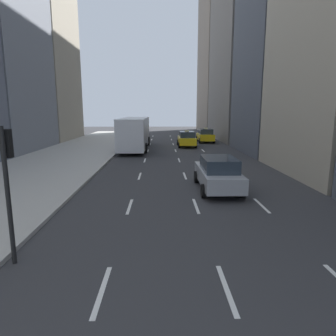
{
  "coord_description": "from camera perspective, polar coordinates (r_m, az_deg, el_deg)",
  "views": [
    {
      "loc": [
        1.14,
        1.9,
        3.95
      ],
      "look_at": [
        1.43,
        14.67,
        1.52
      ],
      "focal_mm": 32.0,
      "sensor_mm": 36.0,
      "label": 1
    }
  ],
  "objects": [
    {
      "name": "taxi_second",
      "position": [
        33.76,
        3.57,
        5.55
      ],
      "size": [
        2.02,
        4.4,
        1.87
      ],
      "color": "yellow",
      "rests_on": "ground"
    },
    {
      "name": "traffic_light_pole",
      "position": [
        8.58,
        -28.25,
        -0.86
      ],
      "size": [
        0.24,
        0.42,
        3.6
      ],
      "color": "black",
      "rests_on": "ground"
    },
    {
      "name": "sedan_black_near",
      "position": [
        15.32,
        9.48,
        -0.98
      ],
      "size": [
        2.02,
        4.81,
        1.7
      ],
      "color": "#9EA0A5",
      "rests_on": "ground"
    },
    {
      "name": "building_row_right",
      "position": [
        39.93,
        16.3,
        26.66
      ],
      "size": [
        6.0,
        69.5,
        33.43
      ],
      "color": "#4C515B",
      "rests_on": "ground"
    },
    {
      "name": "taxi_lead",
      "position": [
        38.82,
        7.12,
        6.17
      ],
      "size": [
        2.02,
        4.4,
        1.87
      ],
      "color": "yellow",
      "rests_on": "ground"
    },
    {
      "name": "sidewalk_left",
      "position": [
        26.67,
        -19.08,
        1.84
      ],
      "size": [
        8.0,
        66.0,
        0.15
      ],
      "primitive_type": "cube",
      "color": "#ADAAA3",
      "rests_on": "ground"
    },
    {
      "name": "city_bus",
      "position": [
        31.67,
        -6.34,
        6.81
      ],
      "size": [
        2.8,
        11.61,
        3.25
      ],
      "color": "silver",
      "rests_on": "ground"
    },
    {
      "name": "lane_markings",
      "position": [
        21.51,
        2.6,
        0.21
      ],
      "size": [
        5.72,
        56.0,
        0.01
      ],
      "color": "white",
      "rests_on": "ground"
    }
  ]
}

